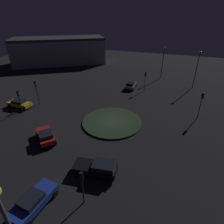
{
  "coord_description": "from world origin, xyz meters",
  "views": [
    {
      "loc": [
        -8.88,
        22.9,
        15.22
      ],
      "look_at": [
        0.0,
        0.0,
        1.84
      ],
      "focal_mm": 29.46,
      "sensor_mm": 36.0,
      "label": 1
    }
  ],
  "objects_px": {
    "car_blue": "(33,201)",
    "streetlamp_south": "(163,58)",
    "traffic_light_east": "(36,88)",
    "traffic_light_north": "(82,182)",
    "traffic_light_south": "(145,78)",
    "car_black": "(97,168)",
    "car_grey": "(131,85)",
    "traffic_light_east_near": "(19,97)",
    "streetlamp_southwest": "(197,65)",
    "car_yellow": "(19,103)",
    "traffic_light_southwest": "(201,101)",
    "store_building": "(60,51)",
    "car_red": "(46,136)"
  },
  "relations": [
    {
      "from": "car_black",
      "to": "car_yellow",
      "type": "bearing_deg",
      "value": -33.56
    },
    {
      "from": "car_yellow",
      "to": "traffic_light_southwest",
      "type": "xyz_separation_m",
      "value": [
        -30.0,
        -7.37,
        2.41
      ]
    },
    {
      "from": "car_red",
      "to": "streetlamp_south",
      "type": "xyz_separation_m",
      "value": [
        -10.52,
        -32.71,
        4.44
      ]
    },
    {
      "from": "car_black",
      "to": "traffic_light_north",
      "type": "relative_size",
      "value": 1.29
    },
    {
      "from": "streetlamp_south",
      "to": "store_building",
      "type": "height_order",
      "value": "store_building"
    },
    {
      "from": "traffic_light_east_near",
      "to": "store_building",
      "type": "bearing_deg",
      "value": 104.79
    },
    {
      "from": "car_black",
      "to": "streetlamp_southwest",
      "type": "xyz_separation_m",
      "value": [
        -9.43,
        -30.84,
        4.44
      ]
    },
    {
      "from": "car_grey",
      "to": "streetlamp_south",
      "type": "xyz_separation_m",
      "value": [
        -5.26,
        -10.0,
        4.47
      ]
    },
    {
      "from": "car_black",
      "to": "store_building",
      "type": "relative_size",
      "value": 0.16
    },
    {
      "from": "streetlamp_south",
      "to": "store_building",
      "type": "distance_m",
      "value": 34.14
    },
    {
      "from": "car_grey",
      "to": "car_red",
      "type": "height_order",
      "value": "car_grey"
    },
    {
      "from": "traffic_light_south",
      "to": "traffic_light_east_near",
      "type": "xyz_separation_m",
      "value": [
        17.27,
        17.29,
        -0.14
      ]
    },
    {
      "from": "traffic_light_south",
      "to": "traffic_light_east",
      "type": "bearing_deg",
      "value": -43.85
    },
    {
      "from": "car_grey",
      "to": "traffic_light_east_near",
      "type": "bearing_deg",
      "value": 139.79
    },
    {
      "from": "car_grey",
      "to": "car_black",
      "type": "bearing_deg",
      "value": -173.75
    },
    {
      "from": "car_yellow",
      "to": "streetlamp_southwest",
      "type": "height_order",
      "value": "streetlamp_southwest"
    },
    {
      "from": "streetlamp_south",
      "to": "store_building",
      "type": "xyz_separation_m",
      "value": [
        33.86,
        -4.22,
        -1.13
      ]
    },
    {
      "from": "traffic_light_east",
      "to": "car_yellow",
      "type": "bearing_deg",
      "value": -135.02
    },
    {
      "from": "traffic_light_southwest",
      "to": "store_building",
      "type": "distance_m",
      "value": 48.34
    },
    {
      "from": "car_grey",
      "to": "traffic_light_east",
      "type": "relative_size",
      "value": 0.88
    },
    {
      "from": "streetlamp_south",
      "to": "traffic_light_north",
      "type": "bearing_deg",
      "value": 88.09
    },
    {
      "from": "traffic_light_east",
      "to": "traffic_light_southwest",
      "type": "xyz_separation_m",
      "value": [
        -27.49,
        -5.19,
        -0.04
      ]
    },
    {
      "from": "car_red",
      "to": "traffic_light_southwest",
      "type": "bearing_deg",
      "value": -103.85
    },
    {
      "from": "car_yellow",
      "to": "store_building",
      "type": "relative_size",
      "value": 0.15
    },
    {
      "from": "car_red",
      "to": "traffic_light_southwest",
      "type": "xyz_separation_m",
      "value": [
        -19.08,
        -13.75,
        2.37
      ]
    },
    {
      "from": "traffic_light_north",
      "to": "traffic_light_east_near",
      "type": "distance_m",
      "value": 21.23
    },
    {
      "from": "car_yellow",
      "to": "car_black",
      "type": "bearing_deg",
      "value": 154.26
    },
    {
      "from": "car_black",
      "to": "streetlamp_south",
      "type": "relative_size",
      "value": 0.61
    },
    {
      "from": "car_blue",
      "to": "streetlamp_south",
      "type": "relative_size",
      "value": 0.57
    },
    {
      "from": "traffic_light_southwest",
      "to": "traffic_light_south",
      "type": "xyz_separation_m",
      "value": [
        10.64,
        -8.45,
        -0.14
      ]
    },
    {
      "from": "car_grey",
      "to": "traffic_light_south",
      "type": "bearing_deg",
      "value": -100.95
    },
    {
      "from": "traffic_light_east",
      "to": "streetlamp_south",
      "type": "distance_m",
      "value": 30.75
    },
    {
      "from": "car_grey",
      "to": "traffic_light_east_near",
      "type": "distance_m",
      "value": 22.81
    },
    {
      "from": "traffic_light_southwest",
      "to": "car_black",
      "type": "bearing_deg",
      "value": 31.71
    },
    {
      "from": "car_blue",
      "to": "streetlamp_southwest",
      "type": "xyz_separation_m",
      "value": [
        -12.95,
        -36.35,
        4.47
      ]
    },
    {
      "from": "traffic_light_south",
      "to": "streetlamp_south",
      "type": "bearing_deg",
      "value": 175.94
    },
    {
      "from": "car_black",
      "to": "traffic_light_east_near",
      "type": "height_order",
      "value": "traffic_light_east_near"
    },
    {
      "from": "streetlamp_southwest",
      "to": "car_yellow",
      "type": "bearing_deg",
      "value": 36.6
    },
    {
      "from": "car_red",
      "to": "traffic_light_east_near",
      "type": "bearing_deg",
      "value": 11.33
    },
    {
      "from": "car_blue",
      "to": "streetlamp_south",
      "type": "xyz_separation_m",
      "value": [
        -5.15,
        -40.97,
        4.44
      ]
    },
    {
      "from": "traffic_light_south",
      "to": "traffic_light_east_near",
      "type": "distance_m",
      "value": 24.44
    },
    {
      "from": "car_black",
      "to": "streetlamp_south",
      "type": "distance_m",
      "value": 35.77
    },
    {
      "from": "car_red",
      "to": "car_blue",
      "type": "xyz_separation_m",
      "value": [
        -5.36,
        8.26,
        0.01
      ]
    },
    {
      "from": "car_grey",
      "to": "traffic_light_east_near",
      "type": "relative_size",
      "value": 0.98
    },
    {
      "from": "car_yellow",
      "to": "store_building",
      "type": "height_order",
      "value": "store_building"
    },
    {
      "from": "car_red",
      "to": "streetlamp_southwest",
      "type": "distance_m",
      "value": 33.83
    },
    {
      "from": "streetlamp_south",
      "to": "traffic_light_southwest",
      "type": "bearing_deg",
      "value": 114.29
    },
    {
      "from": "traffic_light_north",
      "to": "traffic_light_south",
      "type": "distance_m",
      "value": 28.47
    },
    {
      "from": "traffic_light_east",
      "to": "traffic_light_south",
      "type": "distance_m",
      "value": 21.68
    },
    {
      "from": "car_blue",
      "to": "traffic_light_east",
      "type": "distance_m",
      "value": 21.87
    }
  ]
}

